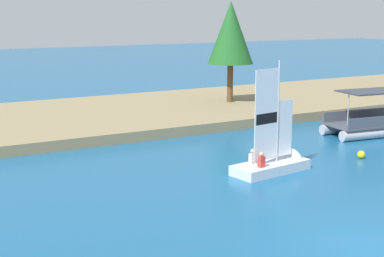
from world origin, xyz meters
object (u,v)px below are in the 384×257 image
object	(u,v)px
wooden_dock	(359,121)
channel_buoy	(361,155)
shoreline_tree_centre	(231,33)
sailboat	(281,161)
pontoon_boat	(370,123)

from	to	relation	value
wooden_dock	channel_buoy	world-z (taller)	wooden_dock
shoreline_tree_centre	channel_buoy	xyz separation A→B (m)	(-1.98, -14.92, -5.36)
shoreline_tree_centre	sailboat	size ratio (longest dim) A/B	1.33
channel_buoy	pontoon_boat	bearing A→B (deg)	40.23
sailboat	channel_buoy	size ratio (longest dim) A/B	14.04
shoreline_tree_centre	channel_buoy	distance (m)	15.98
wooden_dock	channel_buoy	distance (m)	8.86
shoreline_tree_centre	pontoon_boat	bearing A→B (deg)	-77.35
sailboat	pontoon_boat	size ratio (longest dim) A/B	0.98
shoreline_tree_centre	wooden_dock	distance (m)	10.98
shoreline_tree_centre	pontoon_boat	world-z (taller)	shoreline_tree_centre
shoreline_tree_centre	channel_buoy	bearing A→B (deg)	-97.57
shoreline_tree_centre	sailboat	world-z (taller)	shoreline_tree_centre
wooden_dock	sailboat	size ratio (longest dim) A/B	1.03
shoreline_tree_centre	channel_buoy	world-z (taller)	shoreline_tree_centre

